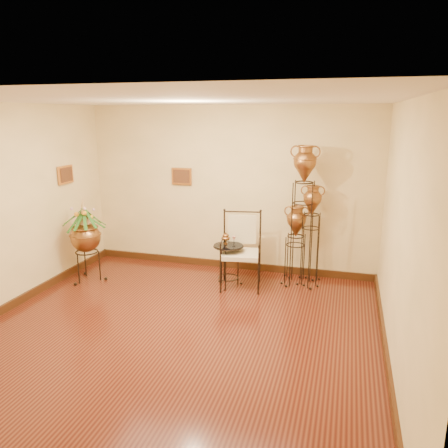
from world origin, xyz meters
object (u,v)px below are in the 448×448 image
(amphora_mid, at_px, (311,234))
(planter_urn, at_px, (85,234))
(armchair, at_px, (241,251))
(side_table, at_px, (228,265))
(amphora_tall, at_px, (303,215))

(amphora_mid, height_order, planter_urn, amphora_mid)
(amphora_mid, xyz_separation_m, planter_urn, (-3.49, -0.88, -0.02))
(armchair, relative_size, side_table, 1.39)
(planter_urn, xyz_separation_m, side_table, (2.28, 0.40, -0.44))
(amphora_tall, bearing_deg, armchair, -156.75)
(amphora_tall, xyz_separation_m, amphora_mid, (0.13, 0.11, -0.33))
(planter_urn, bearing_deg, side_table, 9.86)
(amphora_tall, height_order, armchair, amphora_tall)
(amphora_mid, bearing_deg, amphora_tall, -139.20)
(amphora_mid, height_order, armchair, amphora_mid)
(planter_urn, xyz_separation_m, armchair, (2.48, 0.39, -0.19))
(amphora_mid, relative_size, side_table, 1.89)
(amphora_mid, relative_size, planter_urn, 1.14)
(side_table, bearing_deg, amphora_tall, 19.21)
(amphora_tall, height_order, amphora_mid, amphora_tall)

